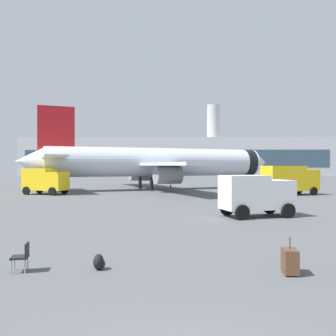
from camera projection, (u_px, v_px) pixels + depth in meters
airplane_at_gate at (158, 162)px, 50.22m from camera, size 33.98×31.21×10.50m
service_truck at (45, 180)px, 41.31m from camera, size 5.22×3.61×2.90m
fuel_truck at (289, 179)px, 40.39m from camera, size 6.46×4.31×3.20m
cargo_van at (256, 194)px, 23.08m from camera, size 4.80×3.42×2.60m
safety_cone_near at (37, 188)px, 47.92m from camera, size 0.44×0.44×0.68m
safety_cone_mid at (241, 191)px, 40.96m from camera, size 0.44×0.44×0.77m
safety_cone_far at (171, 186)px, 53.30m from camera, size 0.44×0.44×0.63m
rolling_suitcase at (290, 261)px, 10.83m from camera, size 0.43×0.66×1.10m
traveller_backpack at (99, 262)px, 11.31m from camera, size 0.36×0.40×0.48m
gate_chair at (22, 255)px, 11.09m from camera, size 0.57×0.57×0.86m
terminal_building at (176, 157)px, 129.30m from camera, size 102.74×21.63×24.44m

